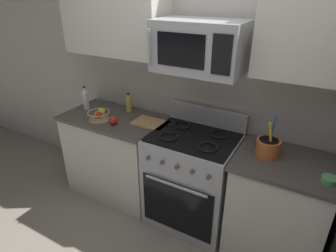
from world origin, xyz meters
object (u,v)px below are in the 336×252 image
object	(u,v)px
prep_bowl	(330,180)
utensil_crock	(268,147)
microwave	(200,47)
bottle_oil	(129,103)
range_oven	(192,178)
bottle_vinegar	(85,99)
cutting_board	(150,123)
fruit_basket	(99,115)
apple_loose	(113,120)

from	to	relation	value
prep_bowl	utensil_crock	bearing A→B (deg)	162.97
microwave	bottle_oil	size ratio (longest dim) A/B	3.40
microwave	bottle_oil	distance (m)	1.09
microwave	utensil_crock	world-z (taller)	microwave
range_oven	bottle_vinegar	distance (m)	1.39
bottle_oil	bottle_vinegar	world-z (taller)	bottle_vinegar
cutting_board	fruit_basket	bearing A→B (deg)	-162.46
fruit_basket	cutting_board	bearing A→B (deg)	17.54
fruit_basket	prep_bowl	xyz separation A→B (m)	(2.04, -0.02, -0.03)
bottle_vinegar	prep_bowl	bearing A→B (deg)	-3.60
fruit_basket	cutting_board	size ratio (longest dim) A/B	0.67
apple_loose	fruit_basket	bearing A→B (deg)	173.13
range_oven	microwave	size ratio (longest dim) A/B	1.58
utensil_crock	fruit_basket	world-z (taller)	utensil_crock
fruit_basket	cutting_board	world-z (taller)	fruit_basket
bottle_vinegar	cutting_board	bearing A→B (deg)	1.94
prep_bowl	bottle_vinegar	bearing A→B (deg)	176.40
utensil_crock	prep_bowl	bearing A→B (deg)	-17.03
microwave	bottle_vinegar	bearing A→B (deg)	-179.65
bottle_oil	prep_bowl	bearing A→B (deg)	-9.60
range_oven	bottle_oil	bearing A→B (deg)	167.05
bottle_vinegar	prep_bowl	distance (m)	2.34
prep_bowl	cutting_board	bearing A→B (deg)	173.57
microwave	bottle_oil	xyz separation A→B (m)	(-0.84, 0.17, -0.68)
microwave	prep_bowl	xyz separation A→B (m)	(1.06, -0.15, -0.75)
apple_loose	cutting_board	size ratio (longest dim) A/B	0.24
utensil_crock	apple_loose	size ratio (longest dim) A/B	4.31
utensil_crock	bottle_vinegar	world-z (taller)	utensil_crock
apple_loose	bottle_vinegar	bearing A→B (deg)	162.67
bottle_oil	prep_bowl	distance (m)	1.92
bottle_oil	cutting_board	bearing A→B (deg)	-22.41
bottle_oil	prep_bowl	xyz separation A→B (m)	(1.90, -0.32, -0.07)
prep_bowl	bottle_oil	bearing A→B (deg)	170.40
range_oven	utensil_crock	bearing A→B (deg)	0.72
range_oven	prep_bowl	xyz separation A→B (m)	(1.06, -0.13, 0.46)
bottle_oil	microwave	bearing A→B (deg)	-11.20
apple_loose	bottle_oil	xyz separation A→B (m)	(-0.06, 0.33, 0.05)
apple_loose	cutting_board	world-z (taller)	apple_loose
bottle_vinegar	microwave	bearing A→B (deg)	0.35
utensil_crock	apple_loose	xyz separation A→B (m)	(-1.39, -0.14, -0.04)
apple_loose	prep_bowl	world-z (taller)	apple_loose
fruit_basket	apple_loose	world-z (taller)	fruit_basket
microwave	bottle_vinegar	distance (m)	1.43
bottle_oil	prep_bowl	size ratio (longest dim) A/B	1.88
range_oven	apple_loose	distance (m)	0.92
utensil_crock	prep_bowl	xyz separation A→B (m)	(0.44, -0.14, -0.05)
fruit_basket	prep_bowl	bearing A→B (deg)	-0.47
bottle_vinegar	apple_loose	bearing A→B (deg)	-17.33
prep_bowl	fruit_basket	bearing A→B (deg)	179.53
utensil_crock	apple_loose	bearing A→B (deg)	-174.16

